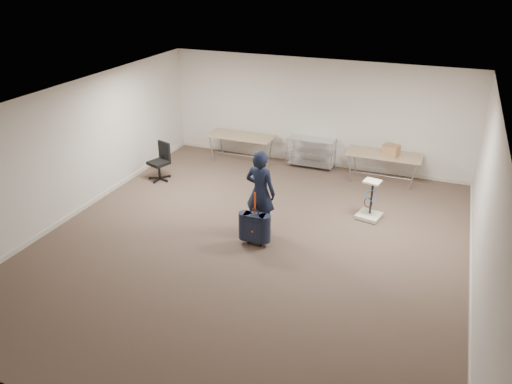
% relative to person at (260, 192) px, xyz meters
% --- Properties ---
extents(ground, '(9.00, 9.00, 0.00)m').
position_rel_person_xyz_m(ground, '(0.01, -0.50, -0.87)').
color(ground, '#48362B').
rests_on(ground, ground).
extents(room_shell, '(8.00, 9.00, 9.00)m').
position_rel_person_xyz_m(room_shell, '(0.01, 0.88, -0.82)').
color(room_shell, beige).
rests_on(room_shell, ground).
extents(folding_table_left, '(1.80, 0.75, 0.73)m').
position_rel_person_xyz_m(folding_table_left, '(-1.89, 3.45, -0.19)').
color(folding_table_left, '#9B7F5F').
rests_on(folding_table_left, ground).
extents(folding_table_right, '(1.80, 0.75, 0.73)m').
position_rel_person_xyz_m(folding_table_right, '(1.91, 3.45, -0.19)').
color(folding_table_right, '#9B7F5F').
rests_on(folding_table_right, ground).
extents(wire_shelf, '(1.22, 0.47, 0.80)m').
position_rel_person_xyz_m(wire_shelf, '(0.01, 3.70, -0.43)').
color(wire_shelf, silver).
rests_on(wire_shelf, ground).
extents(person, '(0.68, 0.48, 1.74)m').
position_rel_person_xyz_m(person, '(0.00, 0.00, 0.00)').
color(person, black).
rests_on(person, ground).
extents(suitcase, '(0.42, 0.26, 1.11)m').
position_rel_person_xyz_m(suitcase, '(0.09, -0.53, -0.49)').
color(suitcase, black).
rests_on(suitcase, ground).
extents(office_chair, '(0.57, 0.58, 0.94)m').
position_rel_person_xyz_m(office_chair, '(-3.28, 1.55, -0.58)').
color(office_chair, black).
rests_on(office_chair, ground).
extents(equipment_cart, '(0.56, 0.56, 0.87)m').
position_rel_person_xyz_m(equipment_cart, '(1.96, 1.38, -0.64)').
color(equipment_cart, beige).
rests_on(equipment_cart, ground).
extents(cardboard_box, '(0.43, 0.37, 0.28)m').
position_rel_person_xyz_m(cardboard_box, '(2.07, 3.38, -0.00)').
color(cardboard_box, '#8D5E41').
rests_on(cardboard_box, folding_table_right).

